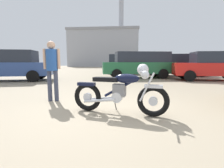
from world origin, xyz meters
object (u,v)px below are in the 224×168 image
pale_sedan_back (211,66)px  red_hatchback_near (7,64)px  blue_hatchback_right (139,64)px  vintage_motorcycle (121,91)px  dark_sedan_left (132,63)px  bystander (52,65)px  silver_sedan_mid (180,65)px

pale_sedan_back → red_hatchback_near: red_hatchback_near is taller
pale_sedan_back → blue_hatchback_right: size_ratio=0.91×
vintage_motorcycle → dark_sedan_left: dark_sedan_left is taller
bystander → pale_sedan_back: 9.16m
bystander → pale_sedan_back: size_ratio=0.38×
dark_sedan_left → blue_hatchback_right: bearing=-81.4°
pale_sedan_back → red_hatchback_near: bearing=11.0°
dark_sedan_left → red_hatchback_near: bearing=-136.1°
blue_hatchback_right → red_hatchback_near: (-7.84, -1.83, 0.00)m
dark_sedan_left → silver_sedan_mid: bearing=-25.6°
vintage_motorcycle → silver_sedan_mid: silver_sedan_mid is taller
vintage_motorcycle → bystander: bearing=164.9°
bystander → red_hatchback_near: size_ratio=0.34×
vintage_motorcycle → silver_sedan_mid: 10.80m
bystander → dark_sedan_left: dark_sedan_left is taller
blue_hatchback_right → bystander: bearing=57.8°
blue_hatchback_right → dark_sedan_left: bearing=-94.3°
silver_sedan_mid → dark_sedan_left: bearing=-23.5°
bystander → dark_sedan_left: size_ratio=0.34×
bystander → red_hatchback_near: 6.62m
vintage_motorcycle → bystander: size_ratio=1.22×
bystander → pale_sedan_back: bearing=123.0°
pale_sedan_back → blue_hatchback_right: (-3.99, 1.53, 0.10)m
red_hatchback_near → bystander: bearing=-58.3°
bystander → blue_hatchback_right: 7.66m
pale_sedan_back → silver_sedan_mid: size_ratio=1.00×
silver_sedan_mid → blue_hatchback_right: (-3.43, -1.57, 0.10)m
silver_sedan_mid → red_hatchback_near: size_ratio=0.90×
bystander → blue_hatchback_right: bearing=150.7°
blue_hatchback_right → dark_sedan_left: 3.86m
pale_sedan_back → red_hatchback_near: size_ratio=0.90×
vintage_motorcycle → silver_sedan_mid: (5.06, 9.54, 0.34)m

